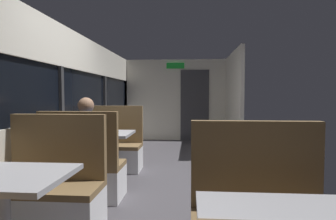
{
  "coord_description": "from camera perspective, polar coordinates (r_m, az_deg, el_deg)",
  "views": [
    {
      "loc": [
        0.41,
        -3.95,
        1.29
      ],
      "look_at": [
        0.01,
        1.26,
        1.02
      ],
      "focal_mm": 30.48,
      "sensor_mm": 36.0,
      "label": 1
    }
  ],
  "objects": [
    {
      "name": "ground_plane",
      "position": [
        4.18,
        -1.51,
        -15.12
      ],
      "size": [
        3.3,
        9.2,
        0.02
      ],
      "primitive_type": "cube",
      "color": "#423F44"
    },
    {
      "name": "carriage_window_panel_left",
      "position": [
        4.37,
        -20.82,
        0.43
      ],
      "size": [
        0.09,
        8.48,
        2.3
      ],
      "color": "beige",
      "rests_on": "ground_plane"
    },
    {
      "name": "carriage_end_bulkhead",
      "position": [
        8.15,
        1.9,
        1.93
      ],
      "size": [
        2.9,
        0.11,
        2.3
      ],
      "color": "beige",
      "rests_on": "ground_plane"
    },
    {
      "name": "carriage_aisle_panel_right",
      "position": [
        7.03,
        12.89,
        1.79
      ],
      "size": [
        0.08,
        2.4,
        2.3
      ],
      "primitive_type": "cube",
      "color": "beige",
      "rests_on": "ground_plane"
    },
    {
      "name": "dining_table_near_window",
      "position": [
        2.36,
        -30.24,
        -13.38
      ],
      "size": [
        0.9,
        0.7,
        0.74
      ],
      "color": "#9E9EA3",
      "rests_on": "ground_plane"
    },
    {
      "name": "bench_near_window_facing_entry",
      "position": [
        3.03,
        -22.26,
        -15.73
      ],
      "size": [
        0.95,
        0.5,
        1.1
      ],
      "color": "silver",
      "rests_on": "ground_plane"
    },
    {
      "name": "dining_table_mid_window",
      "position": [
        4.33,
        -13.26,
        -5.71
      ],
      "size": [
        0.9,
        0.7,
        0.74
      ],
      "color": "#9E9EA3",
      "rests_on": "ground_plane"
    },
    {
      "name": "bench_mid_window_facing_end",
      "position": [
        3.75,
        -16.5,
        -11.98
      ],
      "size": [
        0.95,
        0.5,
        1.1
      ],
      "color": "silver",
      "rests_on": "ground_plane"
    },
    {
      "name": "bench_mid_window_facing_entry",
      "position": [
        5.05,
        -10.79,
        -8.03
      ],
      "size": [
        0.95,
        0.5,
        1.1
      ],
      "color": "silver",
      "rests_on": "ground_plane"
    },
    {
      "name": "seated_passenger",
      "position": [
        3.77,
        -16.16,
        -8.64
      ],
      "size": [
        0.47,
        0.55,
        1.26
      ],
      "color": "#26262D",
      "rests_on": "ground_plane"
    }
  ]
}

